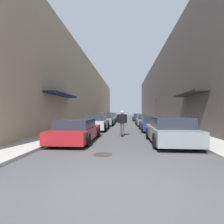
% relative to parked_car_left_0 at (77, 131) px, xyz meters
% --- Properties ---
extents(ground, '(118.30, 118.30, 0.00)m').
position_rel_parked_car_left_0_xyz_m(ground, '(2.46, 16.10, -0.58)').
color(ground, '#424244').
extents(curb_strip_left, '(1.80, 53.77, 0.12)m').
position_rel_parked_car_left_0_xyz_m(curb_strip_left, '(-1.84, 21.48, -0.52)').
color(curb_strip_left, '#A3A099').
rests_on(curb_strip_left, ground).
extents(curb_strip_right, '(1.80, 53.77, 0.12)m').
position_rel_parked_car_left_0_xyz_m(curb_strip_right, '(6.76, 21.48, -0.52)').
color(curb_strip_right, '#A3A099').
rests_on(curb_strip_right, ground).
extents(building_row_left, '(4.90, 53.77, 9.18)m').
position_rel_parked_car_left_0_xyz_m(building_row_left, '(-4.74, 21.47, 4.01)').
color(building_row_left, tan).
rests_on(building_row_left, ground).
extents(building_row_right, '(4.90, 53.77, 10.47)m').
position_rel_parked_car_left_0_xyz_m(building_row_right, '(9.66, 21.47, 4.66)').
color(building_row_right, '#564C47').
rests_on(building_row_right, ground).
extents(parked_car_left_0, '(1.99, 4.70, 1.19)m').
position_rel_parked_car_left_0_xyz_m(parked_car_left_0, '(0.00, 0.00, 0.00)').
color(parked_car_left_0, maroon).
rests_on(parked_car_left_0, ground).
extents(parked_car_left_1, '(1.94, 4.04, 1.27)m').
position_rel_parked_car_left_0_xyz_m(parked_car_left_1, '(0.10, 5.50, 0.06)').
color(parked_car_left_1, '#B7B7BC').
rests_on(parked_car_left_1, ground).
extents(parked_car_left_2, '(2.08, 4.56, 1.27)m').
position_rel_parked_car_left_0_xyz_m(parked_car_left_2, '(0.22, 11.00, 0.05)').
color(parked_car_left_2, gray).
rests_on(parked_car_left_2, ground).
extents(parked_car_left_3, '(2.08, 4.69, 1.31)m').
position_rel_parked_car_left_0_xyz_m(parked_car_left_3, '(0.17, 16.60, 0.06)').
color(parked_car_left_3, gray).
rests_on(parked_car_left_3, ground).
extents(parked_car_left_4, '(1.98, 4.20, 1.37)m').
position_rel_parked_car_left_0_xyz_m(parked_car_left_4, '(0.03, 22.58, 0.08)').
color(parked_car_left_4, '#232326').
rests_on(parked_car_left_4, ground).
extents(parked_car_right_0, '(2.05, 4.28, 1.33)m').
position_rel_parked_car_left_0_xyz_m(parked_car_right_0, '(4.83, -0.36, 0.07)').
color(parked_car_right_0, gray).
rests_on(parked_car_right_0, ground).
extents(parked_car_right_1, '(1.97, 4.06, 1.24)m').
position_rel_parked_car_left_0_xyz_m(parked_car_right_1, '(4.78, 5.38, 0.01)').
color(parked_car_right_1, navy).
rests_on(parked_car_right_1, ground).
extents(parked_car_right_2, '(2.03, 3.95, 1.25)m').
position_rel_parked_car_left_0_xyz_m(parked_car_right_2, '(4.77, 10.81, 0.02)').
color(parked_car_right_2, gray).
rests_on(parked_car_right_2, ground).
extents(parked_car_right_3, '(1.85, 4.08, 1.18)m').
position_rel_parked_car_left_0_xyz_m(parked_car_right_3, '(4.87, 15.73, -0.00)').
color(parked_car_right_3, navy).
rests_on(parked_car_right_3, ground).
extents(parked_car_right_4, '(2.09, 4.09, 1.24)m').
position_rel_parked_car_left_0_xyz_m(parked_car_right_4, '(4.78, 20.69, 0.03)').
color(parked_car_right_4, '#232326').
rests_on(parked_car_right_4, ground).
extents(skateboarder, '(0.64, 0.78, 1.68)m').
position_rel_parked_car_left_0_xyz_m(skateboarder, '(2.38, 2.25, 0.45)').
color(skateboarder, black).
rests_on(skateboarder, ground).
extents(manhole_cover, '(0.70, 0.70, 0.02)m').
position_rel_parked_car_left_0_xyz_m(manhole_cover, '(1.79, -2.78, -0.57)').
color(manhole_cover, '#332D28').
rests_on(manhole_cover, ground).
extents(traffic_light, '(0.16, 0.22, 3.29)m').
position_rel_parked_car_left_0_xyz_m(traffic_light, '(6.35, 12.93, 1.59)').
color(traffic_light, '#2D2D2D').
rests_on(traffic_light, curb_strip_right).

